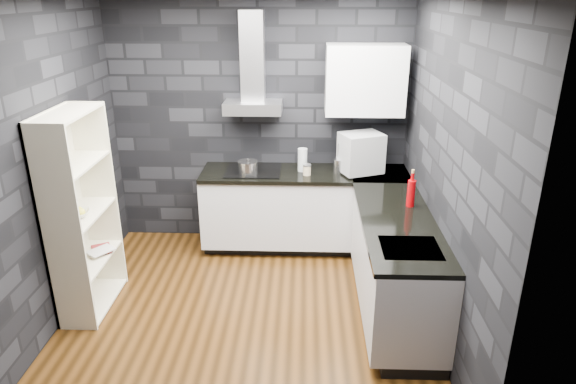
# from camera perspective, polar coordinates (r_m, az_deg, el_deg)

# --- Properties ---
(ground) EXTENTS (3.20, 3.20, 0.00)m
(ground) POSITION_cam_1_polar(r_m,az_deg,el_deg) (4.73, -4.55, -13.32)
(ground) COLOR #482A0F
(wall_back) EXTENTS (3.20, 0.05, 2.70)m
(wall_back) POSITION_cam_1_polar(r_m,az_deg,el_deg) (5.67, -3.15, 7.72)
(wall_back) COLOR black
(wall_back) RESTS_ON ground
(wall_front) EXTENTS (3.20, 0.05, 2.70)m
(wall_front) POSITION_cam_1_polar(r_m,az_deg,el_deg) (2.66, -9.28, -9.35)
(wall_front) COLOR black
(wall_front) RESTS_ON ground
(wall_left) EXTENTS (0.05, 3.20, 2.70)m
(wall_left) POSITION_cam_1_polar(r_m,az_deg,el_deg) (4.61, -25.62, 2.31)
(wall_left) COLOR black
(wall_left) RESTS_ON ground
(wall_right) EXTENTS (0.05, 3.20, 2.70)m
(wall_right) POSITION_cam_1_polar(r_m,az_deg,el_deg) (4.24, 17.29, 1.95)
(wall_right) COLOR black
(wall_right) RESTS_ON ground
(toekick_back) EXTENTS (2.18, 0.50, 0.10)m
(toekick_back) POSITION_cam_1_polar(r_m,az_deg,el_deg) (5.83, 1.79, -5.50)
(toekick_back) COLOR black
(toekick_back) RESTS_ON ground
(toekick_right) EXTENTS (0.50, 1.78, 0.10)m
(toekick_right) POSITION_cam_1_polar(r_m,az_deg,el_deg) (4.84, 11.93, -12.24)
(toekick_right) COLOR black
(toekick_right) RESTS_ON ground
(counter_back_cab) EXTENTS (2.20, 0.60, 0.76)m
(counter_back_cab) POSITION_cam_1_polar(r_m,az_deg,el_deg) (5.61, 1.84, -1.77)
(counter_back_cab) COLOR silver
(counter_back_cab) RESTS_ON ground
(counter_right_cab) EXTENTS (0.60, 1.80, 0.76)m
(counter_right_cab) POSITION_cam_1_polar(r_m,az_deg,el_deg) (4.61, 11.85, -7.79)
(counter_right_cab) COLOR silver
(counter_right_cab) RESTS_ON ground
(counter_back_top) EXTENTS (2.20, 0.62, 0.04)m
(counter_back_top) POSITION_cam_1_polar(r_m,az_deg,el_deg) (5.46, 1.88, 2.05)
(counter_back_top) COLOR black
(counter_back_top) RESTS_ON counter_back_cab
(counter_right_top) EXTENTS (0.62, 1.80, 0.04)m
(counter_right_top) POSITION_cam_1_polar(r_m,az_deg,el_deg) (4.43, 12.11, -3.27)
(counter_right_top) COLOR black
(counter_right_top) RESTS_ON counter_right_cab
(counter_corner_top) EXTENTS (0.62, 0.62, 0.04)m
(counter_corner_top) POSITION_cam_1_polar(r_m,az_deg,el_deg) (5.53, 10.21, 1.95)
(counter_corner_top) COLOR black
(counter_corner_top) RESTS_ON counter_right_cab
(hood_body) EXTENTS (0.60, 0.34, 0.12)m
(hood_body) POSITION_cam_1_polar(r_m,az_deg,el_deg) (5.44, -3.91, 9.38)
(hood_body) COLOR silver
(hood_body) RESTS_ON wall_back
(hood_chimney) EXTENTS (0.24, 0.20, 0.90)m
(hood_chimney) POSITION_cam_1_polar(r_m,az_deg,el_deg) (5.42, -3.97, 14.81)
(hood_chimney) COLOR silver
(hood_chimney) RESTS_ON hood_body
(upper_cabinet) EXTENTS (0.80, 0.35, 0.70)m
(upper_cabinet) POSITION_cam_1_polar(r_m,az_deg,el_deg) (5.38, 8.57, 12.22)
(upper_cabinet) COLOR white
(upper_cabinet) RESTS_ON wall_back
(cooktop) EXTENTS (0.58, 0.50, 0.01)m
(cooktop) POSITION_cam_1_polar(r_m,az_deg,el_deg) (5.49, -3.87, 2.40)
(cooktop) COLOR black
(cooktop) RESTS_ON counter_back_top
(sink_rim) EXTENTS (0.44, 0.40, 0.01)m
(sink_rim) POSITION_cam_1_polar(r_m,az_deg,el_deg) (3.98, 13.43, -6.10)
(sink_rim) COLOR silver
(sink_rim) RESTS_ON counter_right_top
(pot) EXTENTS (0.21, 0.21, 0.12)m
(pot) POSITION_cam_1_polar(r_m,az_deg,el_deg) (5.37, -4.46, 2.69)
(pot) COLOR #BBBBBF
(pot) RESTS_ON cooktop
(glass_vase) EXTENTS (0.13, 0.13, 0.25)m
(glass_vase) POSITION_cam_1_polar(r_m,az_deg,el_deg) (5.45, 1.62, 3.59)
(glass_vase) COLOR silver
(glass_vase) RESTS_ON counter_back_top
(storage_jar) EXTENTS (0.10, 0.10, 0.10)m
(storage_jar) POSITION_cam_1_polar(r_m,az_deg,el_deg) (5.35, 2.12, 2.42)
(storage_jar) COLOR #C9B48E
(storage_jar) RESTS_ON counter_back_top
(utensil_crock) EXTENTS (0.13, 0.13, 0.14)m
(utensil_crock) POSITION_cam_1_polar(r_m,az_deg,el_deg) (5.44, 5.65, 2.90)
(utensil_crock) COLOR #BBBBBF
(utensil_crock) RESTS_ON counter_back_top
(appliance_garage) EXTENTS (0.50, 0.45, 0.41)m
(appliance_garage) POSITION_cam_1_polar(r_m,az_deg,el_deg) (5.39, 8.11, 4.34)
(appliance_garage) COLOR #A8ABAE
(appliance_garage) RESTS_ON counter_back_top
(red_bottle) EXTENTS (0.08, 0.08, 0.24)m
(red_bottle) POSITION_cam_1_polar(r_m,az_deg,el_deg) (4.67, 13.51, -0.15)
(red_bottle) COLOR #940206
(red_bottle) RESTS_ON counter_right_top
(bookshelf) EXTENTS (0.49, 0.85, 1.80)m
(bookshelf) POSITION_cam_1_polar(r_m,az_deg,el_deg) (4.76, -21.96, -2.32)
(bookshelf) COLOR beige
(bookshelf) RESTS_ON ground
(fruit_bowl) EXTENTS (0.24, 0.24, 0.05)m
(fruit_bowl) POSITION_cam_1_polar(r_m,az_deg,el_deg) (4.69, -22.34, -2.24)
(fruit_bowl) COLOR silver
(fruit_bowl) RESTS_ON bookshelf
(book_red) EXTENTS (0.15, 0.10, 0.22)m
(book_red) POSITION_cam_1_polar(r_m,az_deg,el_deg) (5.01, -21.06, -5.16)
(book_red) COLOR maroon
(book_red) RESTS_ON bookshelf
(book_second) EXTENTS (0.14, 0.12, 0.22)m
(book_second) POSITION_cam_1_polar(r_m,az_deg,el_deg) (5.01, -20.69, -4.81)
(book_second) COLOR #B2B2B2
(book_second) RESTS_ON bookshelf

